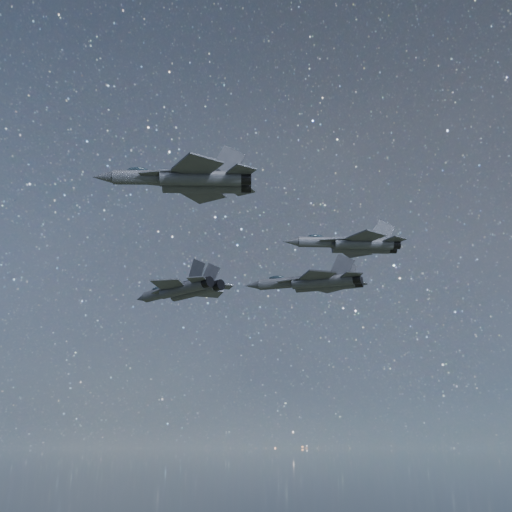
% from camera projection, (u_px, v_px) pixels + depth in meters
% --- Properties ---
extents(jet_lead, '(19.84, 13.03, 5.10)m').
position_uv_depth(jet_lead, '(182.00, 290.00, 94.46)').
color(jet_lead, '#30333D').
extents(jet_left, '(19.97, 14.24, 5.10)m').
position_uv_depth(jet_left, '(314.00, 282.00, 95.39)').
color(jet_left, '#30333D').
extents(jet_right, '(17.50, 11.71, 4.43)m').
position_uv_depth(jet_right, '(188.00, 180.00, 62.80)').
color(jet_right, '#30333D').
extents(jet_slot, '(16.79, 11.16, 4.27)m').
position_uv_depth(jet_slot, '(353.00, 244.00, 83.21)').
color(jet_slot, '#30333D').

